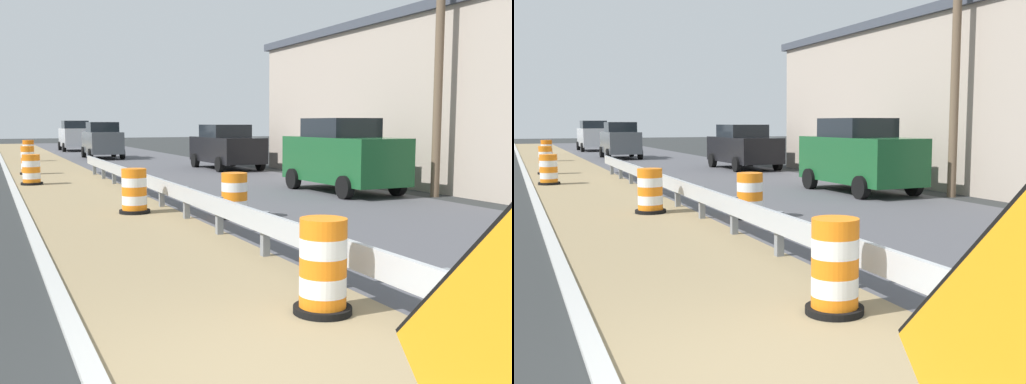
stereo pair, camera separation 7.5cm
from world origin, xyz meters
TOP-DOWN VIEW (x-y plane):
  - ground_plane at (0.00, 0.00)m, footprint 160.00×160.00m
  - median_dirt_strip at (0.43, 0.00)m, footprint 3.26×120.00m
  - traffic_barrel_nearest at (1.27, 1.42)m, footprint 0.65×0.65m
  - traffic_barrel_close at (2.86, 8.01)m, footprint 0.70×0.70m
  - traffic_barrel_mid at (1.04, 9.63)m, footprint 0.71×0.71m
  - traffic_barrel_far at (-0.67, 17.43)m, footprint 0.71×0.71m
  - traffic_barrel_farther at (-0.52, 21.88)m, footprint 0.64×0.64m
  - traffic_barrel_farthest at (0.03, 30.65)m, footprint 0.72×0.72m
  - car_lead_near_lane at (3.95, 42.29)m, footprint 2.12×4.49m
  - car_trailing_near_lane at (7.81, 21.44)m, footprint 2.22×4.64m
  - car_lead_far_lane at (4.11, 31.74)m, footprint 2.03×4.42m
  - car_mid_far_lane at (7.67, 11.40)m, footprint 2.10×4.40m
  - roadside_shop_near at (13.35, 13.95)m, footprint 7.03×15.77m
  - utility_pole_near at (9.40, 9.33)m, footprint 0.24×1.80m

SIDE VIEW (x-z plane):
  - ground_plane at x=0.00m, z-range 0.00..0.00m
  - median_dirt_strip at x=0.43m, z-range 0.00..0.01m
  - traffic_barrel_close at x=2.86m, z-range -0.05..0.94m
  - traffic_barrel_far at x=-0.67m, z-range -0.05..0.96m
  - traffic_barrel_mid at x=1.04m, z-range -0.05..0.98m
  - traffic_barrel_nearest at x=1.27m, z-range -0.05..1.00m
  - traffic_barrel_farther at x=-0.52m, z-range -0.05..1.08m
  - traffic_barrel_farthest at x=0.03m, z-range -0.05..1.08m
  - car_trailing_near_lane at x=7.81m, z-range 0.00..1.98m
  - car_lead_far_lane at x=4.11m, z-range 0.00..2.09m
  - car_mid_far_lane at x=7.67m, z-range 0.00..2.19m
  - car_lead_near_lane at x=3.95m, z-range 0.00..2.20m
  - roadside_shop_near at x=13.35m, z-range 0.01..5.62m
  - utility_pole_near at x=9.40m, z-range 0.16..9.10m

